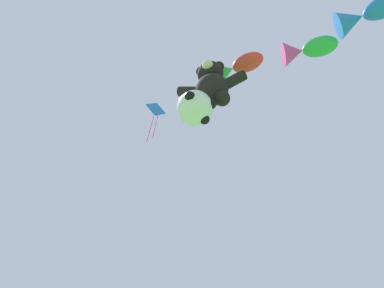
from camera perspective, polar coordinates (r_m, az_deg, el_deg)
The scene contains 6 objects.
teddy_bear_kite at distance 8.49m, azimuth 3.69°, elevation 11.28°, with size 1.99×0.88×2.02m.
soccer_ball_kite at distance 7.48m, azimuth 0.63°, elevation 6.81°, with size 1.00×0.99×0.92m.
fish_kite_crimson at distance 9.80m, azimuth 8.40°, elevation 14.27°, with size 1.60×0.87×0.73m.
fish_kite_emerald at distance 9.63m, azimuth 20.94°, elevation 16.44°, with size 1.56×0.76×0.73m.
fish_kite_cobalt at distance 10.09m, azimuth 30.52°, elevation 20.62°, with size 1.92×0.99×0.79m.
diamond_kite at distance 11.46m, azimuth -7.06°, elevation 5.73°, with size 0.60×0.65×2.39m.
Camera 1 is at (0.91, -0.67, 0.81)m, focal length 28.00 mm.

